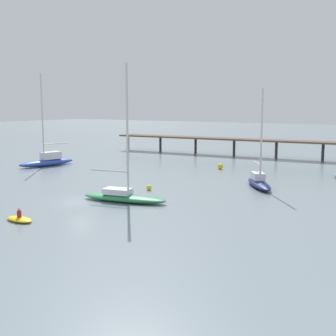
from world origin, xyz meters
TOP-DOWN VIEW (x-y plane):
  - ground_plane at (0.00, 0.00)m, footprint 400.00×400.00m
  - pier at (11.64, 46.54)m, footprint 59.07×8.89m
  - sailboat_navy at (11.96, 17.35)m, footprint 6.13×7.54m
  - sailboat_green at (3.47, 2.50)m, footprint 9.33×4.17m
  - sailboat_blue at (-23.15, 15.97)m, footprint 3.89×9.87m
  - dinghy_yellow at (0.98, -8.05)m, footprint 2.91×1.40m
  - mooring_buoy_inner at (2.23, 8.61)m, footprint 0.62×0.62m
  - mooring_buoy_mid at (1.62, 27.95)m, footprint 0.85×0.85m

SIDE VIEW (x-z plane):
  - ground_plane at x=0.00m, z-range 0.00..0.00m
  - dinghy_yellow at x=0.98m, z-range -0.36..0.78m
  - mooring_buoy_inner at x=2.23m, z-range 0.00..0.62m
  - mooring_buoy_mid at x=1.62m, z-range 0.00..0.85m
  - sailboat_green at x=3.47m, z-range -6.09..7.54m
  - sailboat_navy at x=11.96m, z-range -5.00..6.50m
  - sailboat_blue at x=-23.15m, z-range -6.32..8.20m
  - pier at x=11.64m, z-range 0.18..8.41m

